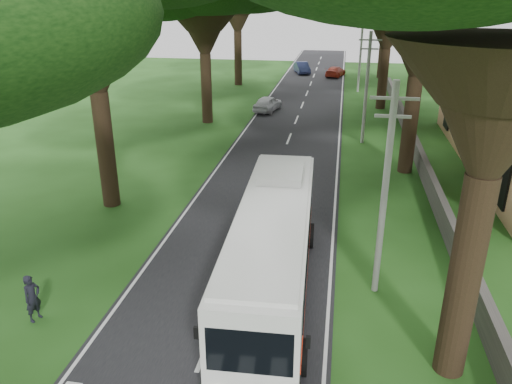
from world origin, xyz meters
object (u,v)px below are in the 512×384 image
pole_far (361,53)px  pole_near (385,189)px  distant_car_b (302,68)px  coach_bus (273,247)px  distant_car_a (268,103)px  pedestrian (32,298)px  pole_mid (367,87)px  distant_car_c (335,71)px

pole_far → pole_near: bearing=-90.0°
distant_car_b → coach_bus: bearing=-102.2°
distant_car_a → distant_car_b: (1.25, 22.89, 0.02)m
pedestrian → pole_near: bearing=-55.4°
pole_mid → distant_car_a: pole_mid is taller
coach_bus → distant_car_a: bearing=96.6°
pole_far → distant_car_b: 14.22m
pole_far → pedestrian: bearing=-105.0°
pole_near → pole_far: 40.00m
pole_far → distant_car_c: pole_far is taller
pole_mid → pole_far: size_ratio=1.00×
pole_mid → distant_car_b: size_ratio=1.80×
distant_car_b → distant_car_c: 4.90m
pole_near → distant_car_b: pole_near is taller
distant_car_a → coach_bus: bearing=110.5°
distant_car_c → pedestrian: (-9.04, -53.74, 0.20)m
pole_far → pedestrian: (-11.77, -43.88, -3.31)m
coach_bus → distant_car_a: 30.06m
coach_bus → distant_car_b: (-3.41, 52.57, -1.18)m
coach_bus → pole_near: bearing=9.8°
pole_far → pole_mid: bearing=-90.0°
distant_car_a → pole_near: bearing=118.0°
distant_car_c → distant_car_a: bearing=89.4°
pole_mid → pole_near: bearing=-90.0°
pole_near → pole_mid: (0.00, 20.00, 0.00)m
distant_car_b → distant_car_c: distant_car_b is taller
coach_bus → distant_car_c: (1.12, 50.68, -1.28)m
pole_mid → pedestrian: (-11.77, -23.88, -3.31)m
pedestrian → pole_far: bearing=1.4°
pole_far → distant_car_c: size_ratio=1.81×
pole_near → distant_car_a: pole_near is taller
pole_far → coach_bus: bearing=-95.4°
distant_car_b → pole_near: bearing=-98.0°
distant_car_c → distant_car_b: bearing=-7.9°
distant_car_c → pole_far: bearing=120.2°
distant_car_c → coach_bus: bearing=103.5°
pole_far → coach_bus: size_ratio=0.65×
pole_far → distant_car_c: bearing=105.5°
coach_bus → distant_car_c: coach_bus is taller
pole_near → pole_mid: same height
coach_bus → distant_car_a: (-4.66, 29.68, -1.20)m
pole_near → coach_bus: size_ratio=0.65×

